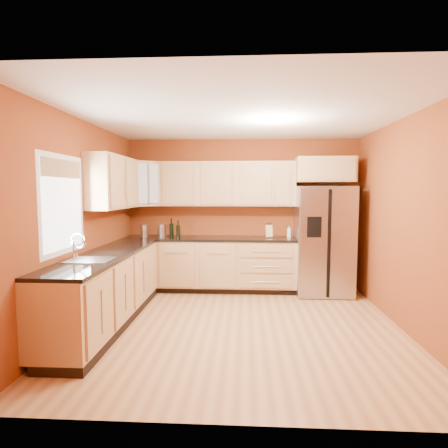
{
  "coord_description": "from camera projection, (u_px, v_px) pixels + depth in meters",
  "views": [
    {
      "loc": [
        0.06,
        -4.58,
        1.7
      ],
      "look_at": [
        -0.25,
        0.9,
        1.22
      ],
      "focal_mm": 30.0,
      "sensor_mm": 36.0,
      "label": 1
    }
  ],
  "objects": [
    {
      "name": "wall_back",
      "position": [
        242.0,
        214.0,
        6.58
      ],
      "size": [
        4.0,
        0.04,
        2.6
      ],
      "primitive_type": "cube",
      "color": "brown",
      "rests_on": "floor"
    },
    {
      "name": "floor",
      "position": [
        240.0,
        326.0,
        4.71
      ],
      "size": [
        4.0,
        4.0,
        0.0
      ],
      "primitive_type": "plane",
      "color": "#A97141",
      "rests_on": "ground"
    },
    {
      "name": "base_cabinets_left",
      "position": [
        107.0,
        290.0,
        4.77
      ],
      "size": [
        0.6,
        2.8,
        0.88
      ],
      "primitive_type": "cube",
      "color": "tan",
      "rests_on": "floor"
    },
    {
      "name": "wall_right",
      "position": [
        407.0,
        225.0,
        4.48
      ],
      "size": [
        0.04,
        4.0,
        2.6
      ],
      "primitive_type": "cube",
      "color": "brown",
      "rests_on": "floor"
    },
    {
      "name": "over_fridge_cabinet",
      "position": [
        324.0,
        170.0,
        6.14
      ],
      "size": [
        0.92,
        0.6,
        0.4
      ],
      "primitive_type": "cube",
      "color": "tan",
      "rests_on": "wall_back"
    },
    {
      "name": "base_cabinets_back",
      "position": [
        209.0,
        265.0,
        6.39
      ],
      "size": [
        2.9,
        0.6,
        0.88
      ],
      "primitive_type": "cube",
      "color": "tan",
      "rests_on": "floor"
    },
    {
      "name": "wine_bottle_a",
      "position": [
        178.0,
        229.0,
        6.28
      ],
      "size": [
        0.07,
        0.07,
        0.29
      ],
      "primitive_type": null,
      "rotation": [
        0.0,
        0.0,
        -0.12
      ],
      "color": "black",
      "rests_on": "countertop_back"
    },
    {
      "name": "canister_right",
      "position": [
        144.0,
        231.0,
        6.35
      ],
      "size": [
        0.15,
        0.15,
        0.21
      ],
      "primitive_type": "cylinder",
      "rotation": [
        0.0,
        0.0,
        -0.17
      ],
      "color": "#A5A6AA",
      "rests_on": "countertop_back"
    },
    {
      "name": "countertop_left",
      "position": [
        106.0,
        255.0,
        4.73
      ],
      "size": [
        0.62,
        2.8,
        0.04
      ],
      "primitive_type": "cube",
      "color": "black",
      "rests_on": "base_cabinets_left"
    },
    {
      "name": "sink_faucet",
      "position": [
        90.0,
        247.0,
        4.21
      ],
      "size": [
        0.5,
        0.42,
        0.3
      ],
      "primitive_type": null,
      "color": "silver",
      "rests_on": "countertop_left"
    },
    {
      "name": "refrigerator",
      "position": [
        323.0,
        240.0,
        6.17
      ],
      "size": [
        0.9,
        0.75,
        1.78
      ],
      "primitive_type": "cube",
      "color": "#A5A6AA",
      "rests_on": "floor"
    },
    {
      "name": "wine_bottle_b",
      "position": [
        171.0,
        228.0,
        6.39
      ],
      "size": [
        0.09,
        0.09,
        0.32
      ],
      "primitive_type": null,
      "rotation": [
        0.0,
        0.0,
        0.34
      ],
      "color": "black",
      "rests_on": "countertop_back"
    },
    {
      "name": "corner_upper_cabinet",
      "position": [
        143.0,
        184.0,
        6.3
      ],
      "size": [
        0.67,
        0.67,
        0.75
      ],
      "primitive_type": "cube",
      "rotation": [
        0.0,
        0.0,
        0.79
      ],
      "color": "tan",
      "rests_on": "wall_back"
    },
    {
      "name": "knife_block",
      "position": [
        269.0,
        231.0,
        6.32
      ],
      "size": [
        0.12,
        0.11,
        0.21
      ],
      "primitive_type": "cube",
      "rotation": [
        0.0,
        0.0,
        0.16
      ],
      "color": "tan",
      "rests_on": "countertop_back"
    },
    {
      "name": "wall_front",
      "position": [
        236.0,
        249.0,
        2.61
      ],
      "size": [
        4.0,
        0.04,
        2.6
      ],
      "primitive_type": "cube",
      "color": "brown",
      "rests_on": "floor"
    },
    {
      "name": "window",
      "position": [
        63.0,
        205.0,
        4.19
      ],
      "size": [
        0.03,
        0.9,
        1.0
      ],
      "primitive_type": "cube",
      "color": "white",
      "rests_on": "wall_left"
    },
    {
      "name": "ceiling",
      "position": [
        241.0,
        116.0,
        4.48
      ],
      "size": [
        4.0,
        4.0,
        0.0
      ],
      "primitive_type": "plane",
      "color": "silver",
      "rests_on": "wall_back"
    },
    {
      "name": "canister_left",
      "position": [
        162.0,
        231.0,
        6.33
      ],
      "size": [
        0.16,
        0.16,
        0.22
      ],
      "primitive_type": "cylinder",
      "rotation": [
        0.0,
        0.0,
        0.2
      ],
      "color": "#A5A6AA",
      "rests_on": "countertop_back"
    },
    {
      "name": "wall_left",
      "position": [
        81.0,
        223.0,
        4.71
      ],
      "size": [
        0.04,
        4.0,
        2.6
      ],
      "primitive_type": "cube",
      "color": "brown",
      "rests_on": "floor"
    },
    {
      "name": "upper_cabinets_left",
      "position": [
        113.0,
        182.0,
        5.37
      ],
      "size": [
        0.33,
        1.35,
        0.75
      ],
      "primitive_type": "cube",
      "color": "tan",
      "rests_on": "wall_left"
    },
    {
      "name": "countertop_back",
      "position": [
        209.0,
        239.0,
        6.34
      ],
      "size": [
        2.9,
        0.62,
        0.04
      ],
      "primitive_type": "cube",
      "color": "black",
      "rests_on": "base_cabinets_back"
    },
    {
      "name": "upper_cabinets_back",
      "position": [
        227.0,
        184.0,
        6.39
      ],
      "size": [
        2.3,
        0.33,
        0.75
      ],
      "primitive_type": "cube",
      "color": "tan",
      "rests_on": "wall_back"
    },
    {
      "name": "soap_dispenser",
      "position": [
        289.0,
        232.0,
        6.29
      ],
      "size": [
        0.08,
        0.08,
        0.19
      ],
      "primitive_type": "cylinder",
      "rotation": [
        0.0,
        0.0,
        -0.31
      ],
      "color": "white",
      "rests_on": "countertop_back"
    }
  ]
}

